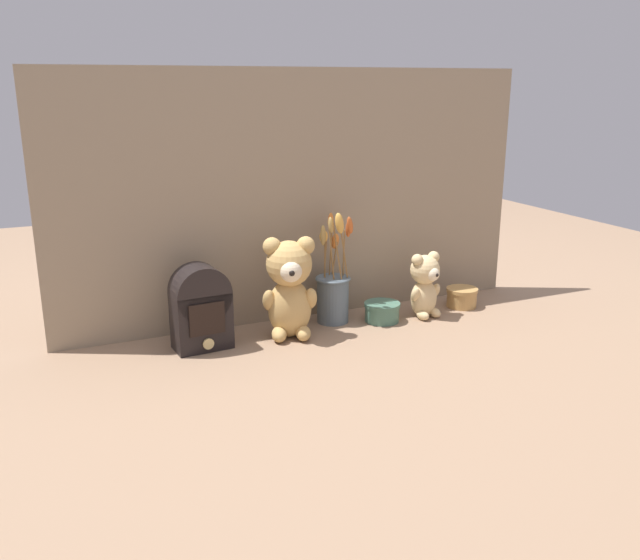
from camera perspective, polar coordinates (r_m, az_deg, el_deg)
The scene contains 8 objects.
ground_plane at distance 1.99m, azimuth 0.23°, elevation -4.46°, with size 4.00×4.00×0.00m, color #8E7056.
backdrop_wall at distance 2.05m, azimuth -1.68°, elevation 6.96°, with size 1.50×0.02×0.75m.
teddy_bear_large at distance 1.92m, azimuth -2.58°, elevation -0.49°, with size 0.17×0.15×0.29m.
teddy_bear_medium at distance 2.12m, azimuth 8.83°, elevation -0.31°, with size 0.11×0.10×0.21m.
flower_vase at distance 2.05m, azimuth 1.10°, elevation -0.90°, with size 0.11×0.12×0.35m.
vintage_radio at distance 1.87m, azimuth -10.00°, elevation -2.25°, with size 0.16×0.11×0.24m.
decorative_tin_tall at distance 2.26m, azimuth 11.85°, elevation -1.43°, with size 0.10×0.10×0.06m.
decorative_tin_short at distance 2.09m, azimuth 5.25°, elevation -2.69°, with size 0.11×0.11×0.06m.
Camera 1 is at (-0.76, -1.70, 0.71)m, focal length 38.00 mm.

